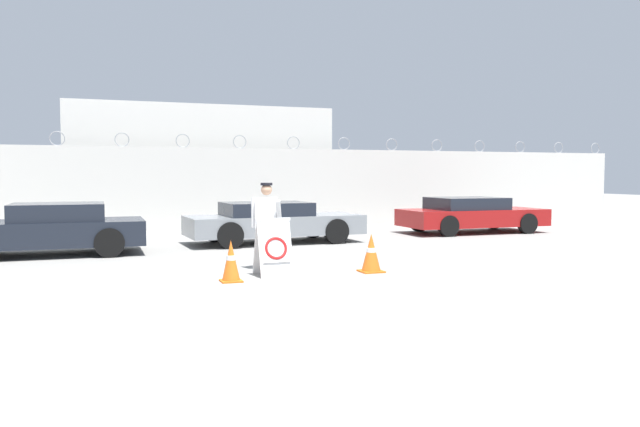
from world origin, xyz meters
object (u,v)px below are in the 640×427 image
at_px(parked_car_far_side, 471,214).
at_px(barricade_sign, 274,247).
at_px(security_guard, 267,222).
at_px(traffic_cone_near, 371,253).
at_px(traffic_cone_mid, 231,261).
at_px(parked_car_front_coupe, 51,229).
at_px(parked_car_rear_sedan, 273,222).

bearing_deg(parked_car_far_side, barricade_sign, -143.25).
distance_m(security_guard, traffic_cone_near, 2.12).
distance_m(barricade_sign, security_guard, 0.84).
bearing_deg(traffic_cone_near, traffic_cone_mid, -176.60).
distance_m(security_guard, traffic_cone_mid, 1.56).
distance_m(traffic_cone_near, parked_car_far_side, 9.04).
relative_size(barricade_sign, traffic_cone_near, 1.45).
bearing_deg(parked_car_far_side, traffic_cone_near, -135.08).
xyz_separation_m(security_guard, parked_car_far_side, (8.24, 5.42, -0.36)).
xyz_separation_m(security_guard, traffic_cone_near, (1.81, -0.94, -0.58)).
bearing_deg(barricade_sign, parked_car_far_side, 36.18).
height_order(security_guard, parked_car_front_coupe, security_guard).
distance_m(barricade_sign, traffic_cone_mid, 0.97).
bearing_deg(security_guard, traffic_cone_near, -2.15).
bearing_deg(traffic_cone_mid, parked_car_far_side, 35.39).
relative_size(barricade_sign, parked_car_rear_sedan, 0.22).
relative_size(traffic_cone_near, traffic_cone_mid, 1.01).
height_order(parked_car_front_coupe, parked_car_far_side, parked_car_front_coupe).
relative_size(security_guard, parked_car_rear_sedan, 0.35).
relative_size(security_guard, parked_car_front_coupe, 0.40).
distance_m(traffic_cone_near, traffic_cone_mid, 2.76).
xyz_separation_m(parked_car_rear_sedan, parked_car_far_side, (6.84, 0.78, 0.00)).
distance_m(traffic_cone_mid, parked_car_front_coupe, 5.91).
distance_m(traffic_cone_near, parked_car_rear_sedan, 5.59).
bearing_deg(barricade_sign, traffic_cone_mid, -157.18).
xyz_separation_m(security_guard, parked_car_front_coupe, (-4.13, 3.87, -0.33)).
distance_m(traffic_cone_mid, parked_car_rear_sedan, 6.20).
bearing_deg(parked_car_rear_sedan, traffic_cone_near, -88.57).
bearing_deg(parked_car_far_side, security_guard, -146.44).
bearing_deg(parked_car_rear_sedan, parked_car_front_coupe, -174.93).
height_order(parked_car_front_coupe, parked_car_rear_sedan, parked_car_front_coupe).
bearing_deg(traffic_cone_near, security_guard, 152.62).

